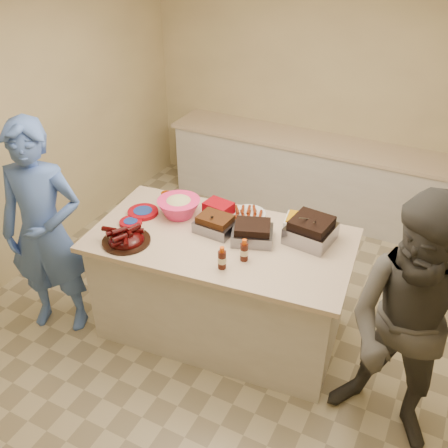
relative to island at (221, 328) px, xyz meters
The scene contains 20 objects.
room 0.15m from the island, 58.82° to the left, with size 4.50×5.00×2.70m, color #D2BE88, non-canonical shape.
back_counter 2.37m from the island, 88.08° to the left, with size 3.60×0.64×0.90m, color beige, non-canonical shape.
island is the anchor object (origin of this frame).
rib_platter 1.21m from the island, 148.86° to the right, with size 0.37×0.37×0.15m, color #390404, non-canonical shape.
pulled_pork_tray 0.97m from the island, 143.11° to the left, with size 0.30×0.23×0.09m, color #47230F.
brisket_tray 0.99m from the island, 19.12° to the left, with size 0.31×0.26×0.09m, color black.
roasting_pan 1.18m from the island, 23.98° to the left, with size 0.33×0.33×0.13m, color gray.
coleslaw_bowl 1.08m from the island, 162.64° to the left, with size 0.36×0.36×0.24m, color #F42A6D, non-canonical shape.
sausage_plate 1.05m from the island, 83.99° to the left, with size 0.29×0.29×0.05m, color silver.
mac_cheese_dish 1.18m from the island, 42.30° to the left, with size 0.29×0.21×0.08m, color #D29207.
bbq_bottle_a 1.02m from the island, 32.46° to the right, with size 0.06×0.06×0.18m, color #39130A.
bbq_bottle_b 1.04m from the island, 61.83° to the right, with size 0.06×0.06×0.18m, color #39130A.
mustard_bottle 0.98m from the island, 133.97° to the left, with size 0.04×0.04×0.11m, color #E9BB00.
sauce_bowl 1.01m from the island, 124.10° to the left, with size 0.13×0.04×0.13m, color silver.
plate_stack_large 1.22m from the island, behind, with size 0.25×0.25×0.03m, color maroon.
plate_stack_small 1.23m from the island, 168.84° to the right, with size 0.18×0.18×0.03m, color maroon.
plastic_cup 1.22m from the island, 156.63° to the left, with size 0.09×0.08×0.09m, color #9F4309.
basket_stack 1.03m from the island, 120.61° to the left, with size 0.22×0.17×0.11m, color maroon.
guest_blue 1.42m from the island, 157.80° to the right, with size 0.69×1.88×0.45m, color #4A6EC7.
guest_gray 1.55m from the island, 13.24° to the right, with size 0.91×1.88×0.71m, color #4B4944.
Camera 1 is at (1.39, -2.98, 3.14)m, focal length 40.00 mm.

